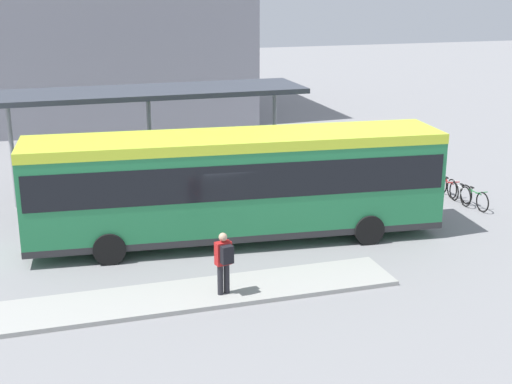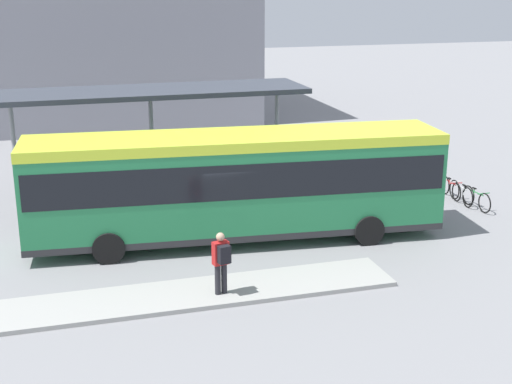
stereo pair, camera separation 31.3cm
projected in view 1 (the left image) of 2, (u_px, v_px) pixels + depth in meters
The scene contains 11 objects.
ground_plane at pixel (237, 240), 22.05m from camera, with size 120.00×120.00×0.00m, color gray.
curb_island at pixel (161, 299), 17.86m from camera, with size 12.30×1.80×0.12m.
city_bus at pixel (237, 180), 21.49m from camera, with size 12.65×3.54×3.32m.
pedestrian_waiting at pixel (224, 260), 17.72m from camera, with size 0.44×0.48×1.63m.
bicycle_green at pixel (474, 198), 25.03m from camera, with size 0.48×1.68×0.72m.
bicycle_white at pixel (459, 192), 25.65m from camera, with size 0.48×1.72×0.74m.
bicycle_red at pixel (448, 187), 26.32m from camera, with size 0.48×1.63×0.70m.
station_shelter at pixel (148, 94), 25.46m from camera, with size 11.26×3.02×3.96m.
potted_planter_near_shelter at pixel (122, 200), 23.76m from camera, with size 0.86×0.86×1.28m.
potted_planter_far_side at pixel (196, 190), 24.68m from camera, with size 0.95×0.95×1.43m.
station_building at pixel (28, 23), 40.14m from camera, with size 23.44×12.86×10.70m.
Camera 1 is at (-5.51, -19.94, 7.78)m, focal length 50.00 mm.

